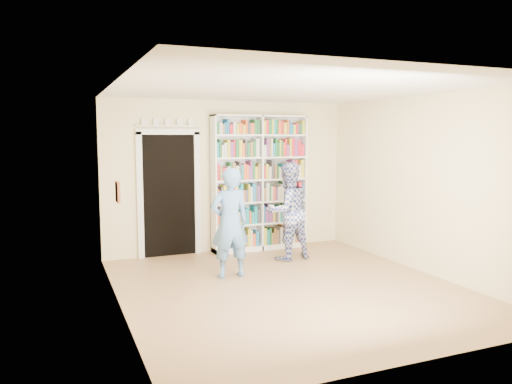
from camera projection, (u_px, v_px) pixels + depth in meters
floor at (289, 288)px, 6.86m from camera, size 5.00×5.00×0.00m
ceiling at (291, 88)px, 6.55m from camera, size 5.00×5.00×0.00m
wall_back at (229, 176)px, 9.00m from camera, size 4.50×0.00×4.50m
wall_left at (118, 198)px, 5.85m from camera, size 0.00×5.00×5.00m
wall_right at (423, 184)px, 7.56m from camera, size 0.00×5.00×5.00m
bookshelf at (259, 182)px, 9.07m from camera, size 1.78×0.33×2.45m
doorway at (169, 188)px, 8.59m from camera, size 1.10×0.08×2.43m
wall_art at (118, 192)px, 6.04m from camera, size 0.03×0.25×0.25m
man_blue at (230, 223)px, 7.29m from camera, size 0.59×0.39×1.62m
man_plaid at (288, 211)px, 8.36m from camera, size 0.87×0.72×1.64m
paper_sheet at (296, 203)px, 8.21m from camera, size 0.18×0.11×0.29m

